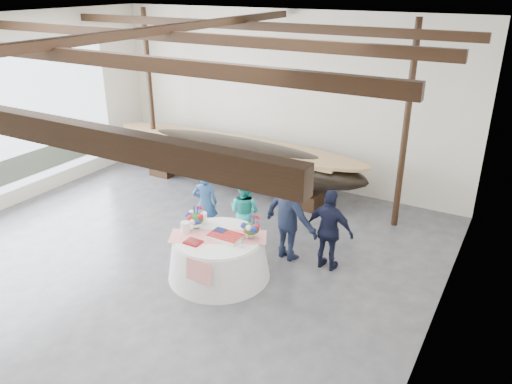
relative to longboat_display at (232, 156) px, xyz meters
The scene contains 12 objects.
floor 4.93m from the longboat_display, 79.65° to the right, with size 10.00×12.00×0.01m, color #3D3D42.
wall_back 2.03m from the longboat_display, 54.59° to the left, with size 10.00×0.02×4.50m, color silver.
wall_right 7.69m from the longboat_display, 39.11° to the right, with size 0.02×12.00×4.50m, color silver.
ceiling 6.05m from the longboat_display, 79.65° to the right, with size 10.00×12.00×0.01m, color white.
pavilion_structure 5.11m from the longboat_display, 77.57° to the right, with size 9.80×11.76×4.50m.
longboat_display is the anchor object (origin of this frame).
banquet_table 4.31m from the longboat_display, 61.06° to the right, with size 1.92×1.92×0.82m.
tabletop_items 4.17m from the longboat_display, 60.90° to the right, with size 1.82×1.31×0.40m.
guest_woman_blue 2.65m from the longboat_display, 70.28° to the right, with size 0.53×0.35×1.47m, color navy.
guest_woman_teal 3.03m from the longboat_display, 52.68° to the right, with size 0.70×0.54×1.44m, color teal.
guest_man_left 3.83m from the longboat_display, 40.33° to the right, with size 1.27×0.73×1.96m, color black.
guest_man_right 4.50m from the longboat_display, 33.51° to the right, with size 0.96×0.40×1.63m, color black.
Camera 1 is at (5.82, -5.63, 5.20)m, focal length 35.00 mm.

